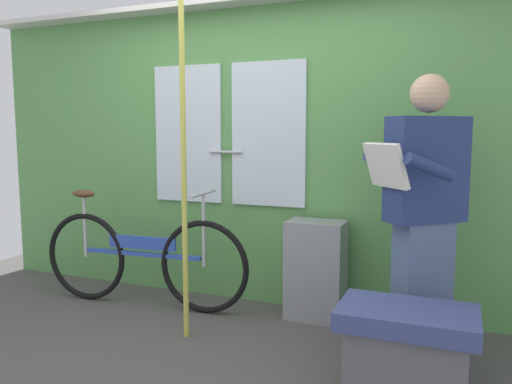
# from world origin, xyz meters

# --- Properties ---
(ground_plane) EXTENTS (5.87, 3.82, 0.04)m
(ground_plane) POSITION_xyz_m (0.00, 0.00, -0.02)
(ground_plane) COLOR #474442
(train_door_wall) EXTENTS (4.87, 0.28, 2.34)m
(train_door_wall) POSITION_xyz_m (-0.01, 1.10, 1.22)
(train_door_wall) COLOR #56934C
(train_door_wall) RESTS_ON ground_plane
(bicycle_near_door) EXTENTS (1.74, 0.44, 0.92)m
(bicycle_near_door) POSITION_xyz_m (-0.74, 0.64, 0.38)
(bicycle_near_door) COLOR black
(bicycle_near_door) RESTS_ON ground_plane
(passenger_reading_newspaper) EXTENTS (0.62, 0.60, 1.69)m
(passenger_reading_newspaper) POSITION_xyz_m (1.33, 0.54, 0.89)
(passenger_reading_newspaper) COLOR slate
(passenger_reading_newspaper) RESTS_ON ground_plane
(trash_bin_by_wall) EXTENTS (0.41, 0.28, 0.72)m
(trash_bin_by_wall) POSITION_xyz_m (0.59, 0.89, 0.36)
(trash_bin_by_wall) COLOR gray
(trash_bin_by_wall) RESTS_ON ground_plane
(handrail_pole) EXTENTS (0.04, 0.04, 2.30)m
(handrail_pole) POSITION_xyz_m (-0.12, 0.24, 1.15)
(handrail_pole) COLOR #C6C14C
(handrail_pole) RESTS_ON ground_plane
(bench_seat_corner) EXTENTS (0.70, 0.44, 0.45)m
(bench_seat_corner) POSITION_xyz_m (1.31, 0.05, 0.24)
(bench_seat_corner) COLOR #3D477F
(bench_seat_corner) RESTS_ON ground_plane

